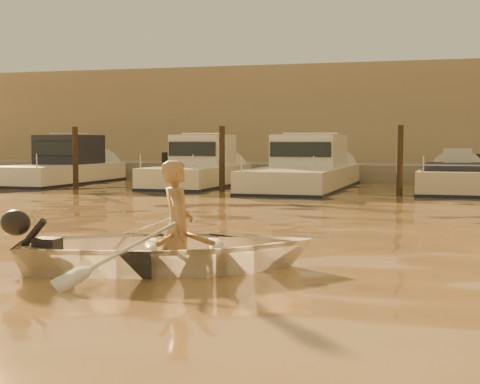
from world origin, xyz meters
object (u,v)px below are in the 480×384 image
(moored_boat_0, at_px, (61,166))
(moored_boat_2, at_px, (305,169))
(waterfront_building, at_px, (430,121))
(dinghy, at_px, (169,248))
(person, at_px, (177,227))
(moored_boat_1, at_px, (198,168))
(moored_boat_3, at_px, (456,184))

(moored_boat_0, bearing_deg, moored_boat_2, 0.00)
(moored_boat_0, distance_m, moored_boat_2, 8.94)
(waterfront_building, bearing_deg, dinghy, -94.26)
(moored_boat_2, bearing_deg, dinghy, -84.41)
(dinghy, distance_m, person, 0.28)
(moored_boat_1, bearing_deg, person, -70.58)
(moored_boat_0, xyz_separation_m, waterfront_building, (12.34, 11.00, 1.77))
(moored_boat_3, bearing_deg, dinghy, -102.29)
(moored_boat_2, distance_m, moored_boat_3, 4.74)
(waterfront_building, bearing_deg, person, -94.07)
(moored_boat_0, relative_size, waterfront_building, 0.15)
(person, bearing_deg, moored_boat_2, -17.46)
(moored_boat_1, height_order, moored_boat_3, moored_boat_1)
(dinghy, distance_m, waterfront_building, 26.12)
(moored_boat_1, xyz_separation_m, moored_boat_3, (8.43, 0.00, -0.40))
(person, bearing_deg, dinghy, 90.00)
(moored_boat_1, xyz_separation_m, waterfront_building, (7.10, 11.00, 1.77))
(person, relative_size, waterfront_building, 0.04)
(moored_boat_3, distance_m, waterfront_building, 11.29)
(moored_boat_1, bearing_deg, waterfront_building, 57.15)
(person, xyz_separation_m, moored_boat_2, (-1.55, 14.92, 0.10))
(moored_boat_0, height_order, waterfront_building, waterfront_building)
(moored_boat_0, bearing_deg, moored_boat_1, 0.00)
(dinghy, bearing_deg, person, -90.00)
(dinghy, distance_m, moored_boat_3, 15.31)
(dinghy, xyz_separation_m, waterfront_building, (1.93, 25.96, 2.14))
(person, distance_m, moored_boat_2, 15.00)
(moored_boat_2, bearing_deg, moored_boat_1, 180.00)
(moored_boat_2, bearing_deg, moored_boat_3, 0.00)
(moored_boat_1, relative_size, moored_boat_3, 1.05)
(moored_boat_0, distance_m, waterfront_building, 16.62)
(moored_boat_2, bearing_deg, waterfront_building, 72.84)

